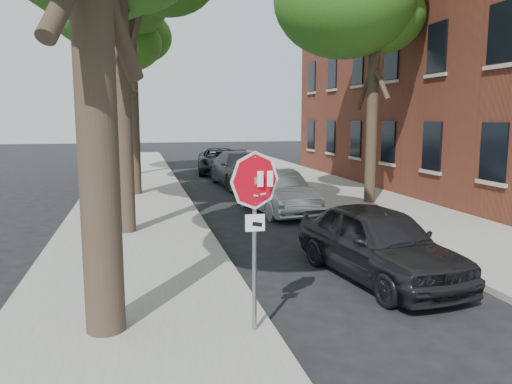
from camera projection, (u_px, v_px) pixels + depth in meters
ground at (300, 333)px, 7.44m from camera, size 120.00×120.00×0.00m
sidewalk_left at (133, 203)px, 18.41m from camera, size 4.00×55.00×0.12m
sidewalk_right at (347, 195)px, 20.35m from camera, size 4.00×55.00×0.12m
curb_left at (189, 201)px, 18.87m from camera, size 0.12×55.00×0.13m
curb_right at (299, 197)px, 19.88m from camera, size 0.12×55.00×0.13m
apartment_building at (495, 20)px, 22.98m from camera, size 12.20×20.20×15.30m
stop_sign at (255, 207)px, 6.97m from camera, size 0.76×0.34×2.61m
tree_far at (125, 40)px, 26.07m from camera, size 5.29×4.91×9.33m
tree_right at (374, 2)px, 17.47m from camera, size 5.29×4.91×9.33m
car_a at (378, 242)px, 9.88m from camera, size 2.31×4.51×1.47m
car_b at (276, 192)px, 16.78m from camera, size 2.06×4.53×1.44m
car_c at (242, 169)px, 23.29m from camera, size 2.57×5.67×1.61m
car_d at (220, 161)px, 28.80m from camera, size 3.01×5.55×1.48m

